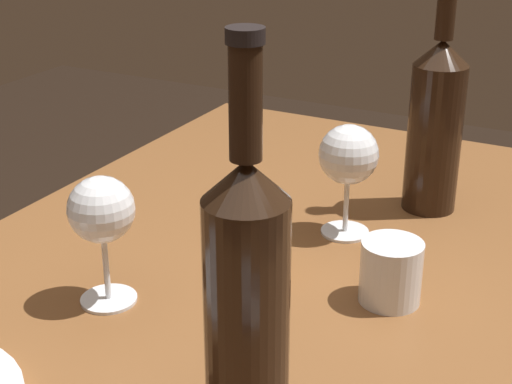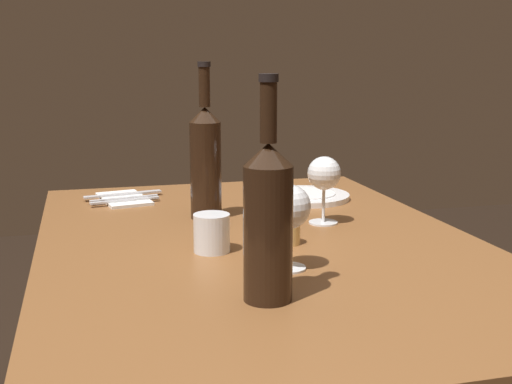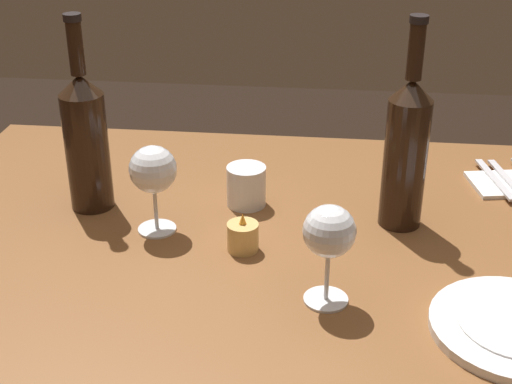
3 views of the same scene
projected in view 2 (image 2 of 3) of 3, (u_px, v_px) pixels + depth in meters
dining_table at (260, 282)px, 1.39m from camera, size 1.30×0.90×0.74m
wine_glass_left at (324, 175)px, 1.49m from camera, size 0.08×0.08×0.16m
wine_glass_right at (287, 209)px, 1.17m from camera, size 0.08×0.08×0.16m
wine_bottle at (268, 218)px, 1.02m from camera, size 0.08×0.08×0.35m
wine_bottle_second at (206, 159)px, 1.54m from camera, size 0.07×0.07×0.36m
water_tumbler at (212, 235)px, 1.29m from camera, size 0.07×0.07×0.08m
votive_candle at (288, 233)px, 1.35m from camera, size 0.05×0.05×0.07m
dinner_plate at (305, 196)px, 1.77m from camera, size 0.24×0.24×0.02m
folded_napkin at (124, 199)px, 1.76m from camera, size 0.21×0.14×0.01m
fork_inner at (124, 198)px, 1.73m from camera, size 0.05×0.18×0.00m
fork_outer at (125, 200)px, 1.71m from camera, size 0.05×0.18×0.00m
table_knife at (123, 194)px, 1.78m from camera, size 0.06×0.21×0.00m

